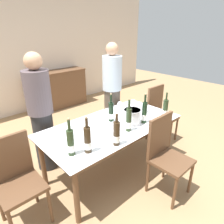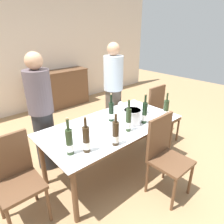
{
  "view_description": "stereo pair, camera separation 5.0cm",
  "coord_description": "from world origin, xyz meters",
  "px_view_note": "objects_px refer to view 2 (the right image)",
  "views": [
    {
      "loc": [
        -1.6,
        -1.71,
        1.92
      ],
      "look_at": [
        0.0,
        0.0,
        0.91
      ],
      "focal_mm": 32.0,
      "sensor_mm": 36.0,
      "label": 1
    },
    {
      "loc": [
        -1.57,
        -1.75,
        1.92
      ],
      "look_at": [
        0.0,
        0.0,
        0.91
      ],
      "focal_mm": 32.0,
      "sensor_mm": 36.0,
      "label": 2
    }
  ],
  "objects_px": {
    "wine_glass_2": "(121,104)",
    "sideboard_cabinet": "(61,89)",
    "wine_bottle_2": "(69,142)",
    "chair_left_end": "(15,175)",
    "wine_glass_1": "(135,102)",
    "wine_glass_3": "(146,106)",
    "chair_near_front": "(165,152)",
    "wine_bottle_3": "(128,120)",
    "wine_bottle_1": "(166,109)",
    "person_host": "(42,114)",
    "wine_bottle_6": "(116,134)",
    "wine_bottle_5": "(111,112)",
    "chair_right_end": "(160,111)",
    "person_guest_left": "(113,93)",
    "dining_table": "(112,129)",
    "ice_bucket": "(132,117)",
    "wine_glass_0": "(128,107)",
    "wine_bottle_4": "(145,113)"
  },
  "relations": [
    {
      "from": "wine_glass_2",
      "to": "chair_near_front",
      "type": "bearing_deg",
      "value": -101.58
    },
    {
      "from": "wine_bottle_3",
      "to": "wine_glass_2",
      "type": "bearing_deg",
      "value": 54.1
    },
    {
      "from": "wine_bottle_3",
      "to": "chair_left_end",
      "type": "relative_size",
      "value": 0.42
    },
    {
      "from": "wine_bottle_2",
      "to": "person_guest_left",
      "type": "distance_m",
      "value": 1.7
    },
    {
      "from": "wine_bottle_3",
      "to": "wine_glass_3",
      "type": "xyz_separation_m",
      "value": [
        0.61,
        0.23,
        -0.05
      ]
    },
    {
      "from": "wine_glass_2",
      "to": "chair_left_end",
      "type": "height_order",
      "value": "chair_left_end"
    },
    {
      "from": "wine_glass_1",
      "to": "wine_bottle_4",
      "type": "bearing_deg",
      "value": -124.49
    },
    {
      "from": "wine_bottle_1",
      "to": "person_host",
      "type": "xyz_separation_m",
      "value": [
        -1.35,
        1.04,
        -0.02
      ]
    },
    {
      "from": "sideboard_cabinet",
      "to": "wine_glass_3",
      "type": "xyz_separation_m",
      "value": [
        -0.08,
        -2.79,
        0.37
      ]
    },
    {
      "from": "wine_bottle_4",
      "to": "wine_glass_3",
      "type": "bearing_deg",
      "value": 36.34
    },
    {
      "from": "wine_bottle_3",
      "to": "person_host",
      "type": "relative_size",
      "value": 0.24
    },
    {
      "from": "wine_glass_1",
      "to": "chair_near_front",
      "type": "xyz_separation_m",
      "value": [
        -0.45,
        -0.91,
        -0.26
      ]
    },
    {
      "from": "wine_bottle_1",
      "to": "wine_glass_1",
      "type": "bearing_deg",
      "value": 95.48
    },
    {
      "from": "wine_bottle_5",
      "to": "wine_glass_2",
      "type": "xyz_separation_m",
      "value": [
        0.35,
        0.17,
        -0.03
      ]
    },
    {
      "from": "chair_near_front",
      "to": "wine_bottle_3",
      "type": "bearing_deg",
      "value": 112.91
    },
    {
      "from": "wine_glass_0",
      "to": "chair_near_front",
      "type": "distance_m",
      "value": 0.9
    },
    {
      "from": "dining_table",
      "to": "wine_bottle_6",
      "type": "relative_size",
      "value": 5.13
    },
    {
      "from": "chair_right_end",
      "to": "chair_near_front",
      "type": "bearing_deg",
      "value": -142.08
    },
    {
      "from": "dining_table",
      "to": "wine_bottle_3",
      "type": "xyz_separation_m",
      "value": [
        0.03,
        -0.26,
        0.21
      ]
    },
    {
      "from": "wine_glass_3",
      "to": "person_host",
      "type": "relative_size",
      "value": 0.09
    },
    {
      "from": "wine_bottle_1",
      "to": "wine_bottle_6",
      "type": "xyz_separation_m",
      "value": [
        -1.01,
        -0.06,
        0.01
      ]
    },
    {
      "from": "person_host",
      "to": "person_guest_left",
      "type": "relative_size",
      "value": 0.97
    },
    {
      "from": "wine_glass_1",
      "to": "wine_glass_3",
      "type": "relative_size",
      "value": 0.91
    },
    {
      "from": "wine_bottle_5",
      "to": "chair_near_front",
      "type": "distance_m",
      "value": 0.86
    },
    {
      "from": "wine_glass_2",
      "to": "sideboard_cabinet",
      "type": "bearing_deg",
      "value": 83.0
    },
    {
      "from": "dining_table",
      "to": "chair_near_front",
      "type": "distance_m",
      "value": 0.74
    },
    {
      "from": "wine_bottle_3",
      "to": "wine_glass_3",
      "type": "bearing_deg",
      "value": 20.38
    },
    {
      "from": "chair_right_end",
      "to": "ice_bucket",
      "type": "bearing_deg",
      "value": -166.04
    },
    {
      "from": "chair_near_front",
      "to": "wine_bottle_6",
      "type": "bearing_deg",
      "value": 148.92
    },
    {
      "from": "sideboard_cabinet",
      "to": "wine_bottle_6",
      "type": "bearing_deg",
      "value": -107.91
    },
    {
      "from": "wine_bottle_5",
      "to": "wine_glass_3",
      "type": "bearing_deg",
      "value": -12.53
    },
    {
      "from": "chair_near_front",
      "to": "chair_left_end",
      "type": "xyz_separation_m",
      "value": [
        -1.45,
        0.78,
        -0.01
      ]
    },
    {
      "from": "wine_bottle_1",
      "to": "chair_right_end",
      "type": "bearing_deg",
      "value": 39.61
    },
    {
      "from": "wine_glass_2",
      "to": "person_guest_left",
      "type": "distance_m",
      "value": 0.52
    },
    {
      "from": "chair_right_end",
      "to": "wine_bottle_5",
      "type": "bearing_deg",
      "value": 179.91
    },
    {
      "from": "wine_bottle_3",
      "to": "wine_glass_0",
      "type": "xyz_separation_m",
      "value": [
        0.4,
        0.4,
        -0.05
      ]
    },
    {
      "from": "ice_bucket",
      "to": "wine_glass_1",
      "type": "relative_size",
      "value": 1.75
    },
    {
      "from": "ice_bucket",
      "to": "wine_bottle_1",
      "type": "height_order",
      "value": "wine_bottle_1"
    },
    {
      "from": "wine_bottle_3",
      "to": "wine_glass_2",
      "type": "xyz_separation_m",
      "value": [
        0.38,
        0.53,
        -0.04
      ]
    },
    {
      "from": "wine_bottle_2",
      "to": "wine_bottle_6",
      "type": "xyz_separation_m",
      "value": [
        0.46,
        -0.18,
        -0.01
      ]
    },
    {
      "from": "dining_table",
      "to": "wine_bottle_2",
      "type": "relative_size",
      "value": 4.64
    },
    {
      "from": "chair_right_end",
      "to": "person_host",
      "type": "bearing_deg",
      "value": 161.61
    },
    {
      "from": "wine_bottle_2",
      "to": "chair_left_end",
      "type": "height_order",
      "value": "wine_bottle_2"
    },
    {
      "from": "wine_glass_2",
      "to": "chair_near_front",
      "type": "xyz_separation_m",
      "value": [
        -0.2,
        -0.96,
        -0.27
      ]
    },
    {
      "from": "ice_bucket",
      "to": "wine_glass_2",
      "type": "relative_size",
      "value": 1.57
    },
    {
      "from": "dining_table",
      "to": "wine_bottle_6",
      "type": "xyz_separation_m",
      "value": [
        -0.29,
        -0.39,
        0.2
      ]
    },
    {
      "from": "person_guest_left",
      "to": "wine_bottle_5",
      "type": "bearing_deg",
      "value": -134.12
    },
    {
      "from": "sideboard_cabinet",
      "to": "ice_bucket",
      "type": "xyz_separation_m",
      "value": [
        -0.51,
        -2.92,
        0.38
      ]
    },
    {
      "from": "wine_glass_2",
      "to": "chair_left_end",
      "type": "xyz_separation_m",
      "value": [
        -1.65,
        -0.18,
        -0.28
      ]
    },
    {
      "from": "wine_glass_3",
      "to": "chair_right_end",
      "type": "distance_m",
      "value": 0.66
    }
  ]
}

